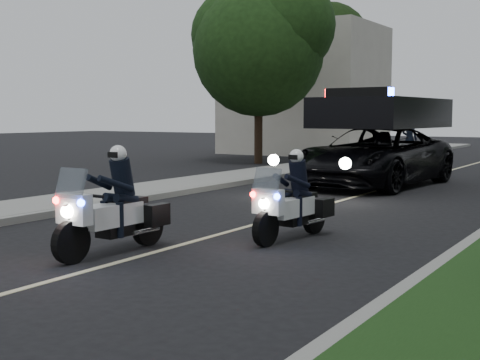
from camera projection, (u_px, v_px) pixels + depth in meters
name	position (u px, v px, depth m)	size (l,w,h in m)	color
ground	(121.00, 262.00, 9.43)	(120.00, 120.00, 0.00)	black
curb_left	(243.00, 182.00, 20.03)	(0.20, 60.00, 0.15)	gray
sidewalk_left	(214.00, 180.00, 20.61)	(2.00, 60.00, 0.16)	gray
building_far	(304.00, 91.00, 36.30)	(8.00, 6.00, 7.00)	#A8A396
lane_marking	(370.00, 193.00, 17.87)	(0.12, 50.00, 0.01)	#BFB78C
police_moto_left	(114.00, 254.00, 9.99)	(0.69, 1.97, 1.67)	silver
police_moto_right	(292.00, 239.00, 11.14)	(0.64, 1.83, 1.55)	white
police_suv	(375.00, 186.00, 19.64)	(2.97, 6.41, 3.12)	black
bicycle	(409.00, 165.00, 27.84)	(0.57, 1.63, 0.85)	black
cyclist	(409.00, 165.00, 27.84)	(0.66, 0.44, 1.83)	black
tree_left_near	(258.00, 164.00, 28.82)	(5.77, 5.77, 9.62)	#1B3C14
tree_left_far	(306.00, 154.00, 35.69)	(5.79, 5.79, 9.65)	black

